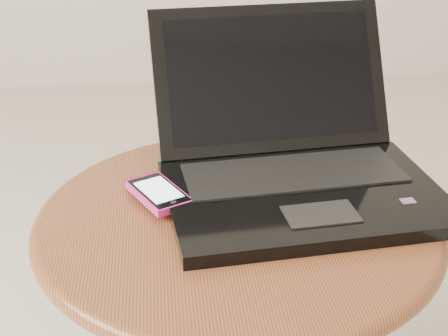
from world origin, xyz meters
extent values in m
cylinder|color=brown|center=(0.01, 0.11, 0.43)|extent=(0.54, 0.54, 0.03)
torus|color=brown|center=(0.01, 0.11, 0.43)|extent=(0.56, 0.56, 0.03)
cube|color=black|center=(0.11, 0.13, 0.46)|extent=(0.41, 0.30, 0.02)
cube|color=black|center=(0.10, 0.19, 0.47)|extent=(0.33, 0.15, 0.00)
cube|color=black|center=(0.12, 0.06, 0.47)|extent=(0.10, 0.07, 0.00)
cube|color=red|center=(0.24, 0.09, 0.47)|extent=(0.02, 0.02, 0.00)
cube|color=black|center=(0.09, 0.32, 0.57)|extent=(0.38, 0.16, 0.21)
cube|color=black|center=(0.09, 0.32, 0.57)|extent=(0.34, 0.13, 0.17)
cube|color=black|center=(-0.10, 0.18, 0.45)|extent=(0.10, 0.12, 0.01)
cube|color=#B8004A|center=(-0.12, 0.22, 0.46)|extent=(0.05, 0.03, 0.00)
cube|color=#EB2E97|center=(-0.10, 0.15, 0.46)|extent=(0.10, 0.12, 0.01)
cube|color=black|center=(-0.10, 0.15, 0.47)|extent=(0.09, 0.11, 0.00)
cube|color=#C5EDEE|center=(-0.10, 0.15, 0.47)|extent=(0.07, 0.08, 0.00)
cylinder|color=black|center=(-0.08, 0.11, 0.47)|extent=(0.01, 0.01, 0.00)
camera|label=1|loc=(-0.09, -0.67, 0.91)|focal=53.20mm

